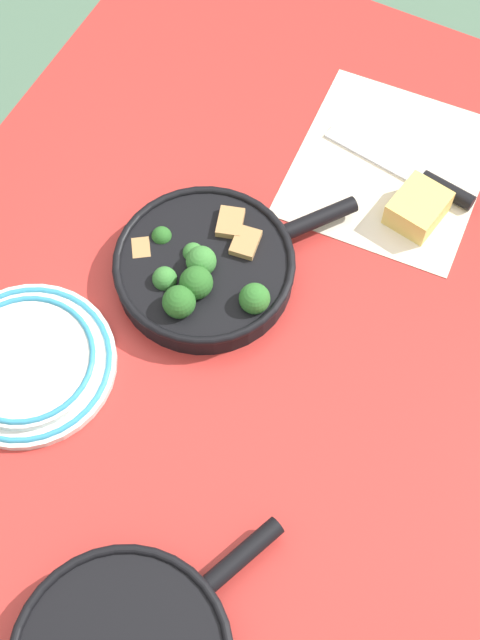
{
  "coord_description": "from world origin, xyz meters",
  "views": [
    {
      "loc": [
        0.5,
        0.25,
        1.87
      ],
      "look_at": [
        0.0,
        0.0,
        0.79
      ],
      "focal_mm": 50.0,
      "sensor_mm": 36.0,
      "label": 1
    }
  ],
  "objects_px": {
    "grater_knife": "(420,177)",
    "dinner_plate_stack": "(26,362)",
    "skillet_broccoli": "(206,267)",
    "cheese_block": "(418,208)"
  },
  "relations": [
    {
      "from": "grater_knife",
      "to": "dinner_plate_stack",
      "type": "height_order",
      "value": "dinner_plate_stack"
    },
    {
      "from": "dinner_plate_stack",
      "to": "grater_knife",
      "type": "bearing_deg",
      "value": 145.77
    },
    {
      "from": "skillet_broccoli",
      "to": "grater_knife",
      "type": "distance_m",
      "value": 0.36
    },
    {
      "from": "skillet_broccoli",
      "to": "dinner_plate_stack",
      "type": "bearing_deg",
      "value": -175.91
    },
    {
      "from": "skillet_broccoli",
      "to": "grater_knife",
      "type": "relative_size",
      "value": 1.31
    },
    {
      "from": "cheese_block",
      "to": "dinner_plate_stack",
      "type": "xyz_separation_m",
      "value": [
        0.47,
        -0.38,
        -0.01
      ]
    },
    {
      "from": "grater_knife",
      "to": "cheese_block",
      "type": "relative_size",
      "value": 2.71
    },
    {
      "from": "cheese_block",
      "to": "dinner_plate_stack",
      "type": "height_order",
      "value": "cheese_block"
    },
    {
      "from": "grater_knife",
      "to": "dinner_plate_stack",
      "type": "distance_m",
      "value": 0.64
    },
    {
      "from": "grater_knife",
      "to": "cheese_block",
      "type": "xyz_separation_m",
      "value": [
        0.06,
        0.02,
        0.01
      ]
    }
  ]
}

